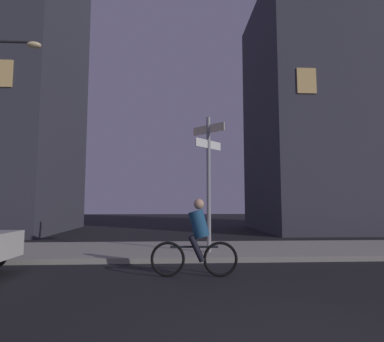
% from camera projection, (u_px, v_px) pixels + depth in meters
% --- Properties ---
extents(sidewalk_kerb, '(40.00, 3.45, 0.14)m').
position_uv_depth(sidewalk_kerb, '(212.00, 250.00, 9.87)').
color(sidewalk_kerb, gray).
rests_on(sidewalk_kerb, ground_plane).
extents(signpost, '(0.83, 0.83, 3.88)m').
position_uv_depth(signpost, '(209.00, 173.00, 9.26)').
color(signpost, gray).
rests_on(signpost, sidewalk_kerb).
extents(cyclist, '(1.82, 0.35, 1.61)m').
position_uv_depth(cyclist, '(197.00, 240.00, 6.72)').
color(cyclist, black).
rests_on(cyclist, ground_plane).
extents(building_right_block, '(10.58, 7.48, 13.23)m').
position_uv_depth(building_right_block, '(347.00, 115.00, 18.64)').
color(building_right_block, '#383842').
rests_on(building_right_block, ground_plane).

